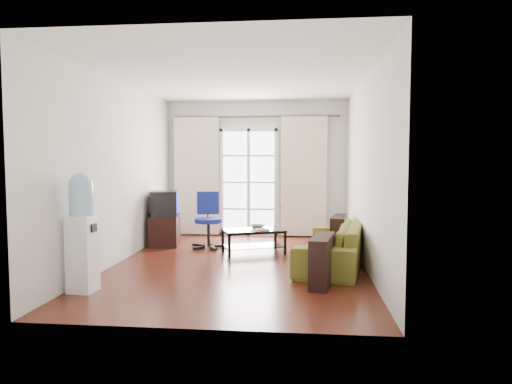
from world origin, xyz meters
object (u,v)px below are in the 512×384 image
tv_stand (165,230)px  crt_tv (163,203)px  coffee_table (253,238)px  task_chair (208,231)px  water_cooler (82,230)px  sofa (332,245)px

tv_stand → crt_tv: crt_tv is taller
coffee_table → task_chair: task_chair is taller
tv_stand → crt_tv: 0.49m
crt_tv → task_chair: (0.83, -0.10, -0.47)m
tv_stand → crt_tv: size_ratio=1.29×
crt_tv → water_cooler: size_ratio=0.41×
crt_tv → task_chair: bearing=-20.8°
sofa → crt_tv: crt_tv is taller
coffee_table → tv_stand: (-1.66, 0.57, 0.01)m
tv_stand → water_cooler: size_ratio=0.53×
coffee_table → task_chair: (-0.83, 0.39, 0.03)m
coffee_table → sofa: bearing=-31.2°
coffee_table → tv_stand: bearing=160.9°
tv_stand → task_chair: 0.85m
crt_tv → water_cooler: water_cooler is taller
sofa → water_cooler: water_cooler is taller
task_chair → sofa: bearing=-43.0°
tv_stand → water_cooler: 2.97m
sofa → tv_stand: size_ratio=2.99×
task_chair → water_cooler: bearing=-122.2°
coffee_table → water_cooler: water_cooler is taller
coffee_table → tv_stand: 1.75m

